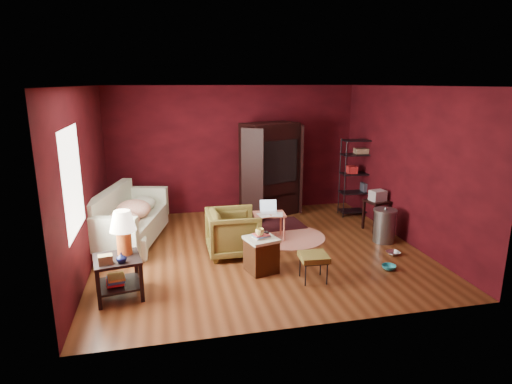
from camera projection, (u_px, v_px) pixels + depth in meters
room at (256, 172)px, 7.14m from camera, size 5.54×5.04×2.84m
sofa at (129, 224)px, 7.72m from camera, size 0.63×1.92×0.74m
armchair at (233, 230)px, 7.21m from camera, size 0.79×0.84×0.86m
pet_bowl_steel at (394, 248)px, 7.27m from camera, size 0.23×0.08×0.23m
pet_bowl_turquoise at (389, 263)px, 6.70m from camera, size 0.22×0.08×0.22m
vase at (121, 258)px, 5.57m from camera, size 0.14×0.15×0.13m
mug at (260, 231)px, 6.45m from camera, size 0.15×0.13×0.13m
side_table at (120, 246)px, 5.77m from camera, size 0.70×0.70×1.19m
sofa_cushions at (128, 220)px, 7.70m from camera, size 1.37×2.32×0.91m
hamper at (261, 254)px, 6.59m from camera, size 0.55×0.55×0.63m
footstool at (314, 258)px, 6.27m from camera, size 0.43×0.43×0.41m
rug_round at (288, 237)px, 8.13m from camera, size 1.75×1.75×0.01m
rug_oriental at (274, 225)px, 8.79m from camera, size 1.25×0.88×0.01m
laptop_desk at (269, 216)px, 7.95m from camera, size 0.61×0.49×0.72m
tv_armoire at (270, 168)px, 9.27m from camera, size 1.48×1.18×2.03m
wire_shelving at (360, 174)px, 9.30m from camera, size 0.84×0.41×1.68m
small_stand at (377, 201)px, 8.37m from camera, size 0.48×0.48×0.82m
trash_can at (384, 225)px, 7.82m from camera, size 0.44×0.44×0.67m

